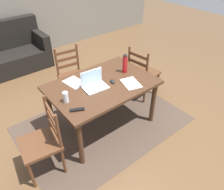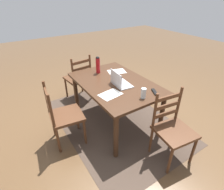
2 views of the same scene
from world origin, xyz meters
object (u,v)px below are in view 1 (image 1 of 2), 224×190
(computer_mouse, at_px, (113,81))
(laptop, at_px, (94,83))
(tv_remote, at_px, (77,110))
(dining_table, at_px, (102,89))
(water_bottle, at_px, (125,63))
(chair_right_far, at_px, (142,73))
(chair_left_near, at_px, (43,142))
(drinking_glass, at_px, (66,97))
(couch, at_px, (3,55))
(chair_far_head, at_px, (73,76))

(computer_mouse, bearing_deg, laptop, 178.75)
(computer_mouse, xyz_separation_m, tv_remote, (-0.70, -0.21, -0.01))
(dining_table, relative_size, tv_remote, 8.57)
(water_bottle, bearing_deg, computer_mouse, -161.11)
(chair_right_far, bearing_deg, chair_left_near, -169.02)
(laptop, relative_size, drinking_glass, 2.43)
(chair_left_near, relative_size, drinking_glass, 6.81)
(chair_right_far, height_order, couch, couch)
(chair_left_near, distance_m, tv_remote, 0.55)
(chair_right_far, relative_size, water_bottle, 3.28)
(chair_far_head, height_order, drinking_glass, chair_far_head)
(water_bottle, relative_size, computer_mouse, 2.90)
(computer_mouse, distance_m, tv_remote, 0.74)
(chair_left_near, height_order, tv_remote, chair_left_near)
(couch, bearing_deg, dining_table, -76.91)
(water_bottle, height_order, computer_mouse, water_bottle)
(computer_mouse, bearing_deg, couch, 120.12)
(couch, xyz_separation_m, tv_remote, (0.06, -2.97, 0.41))
(chair_right_far, distance_m, tv_remote, 1.68)
(chair_left_near, relative_size, laptop, 2.81)
(couch, height_order, computer_mouse, couch)
(chair_right_far, xyz_separation_m, drinking_glass, (-1.60, -0.25, 0.36))
(dining_table, distance_m, laptop, 0.20)
(couch, bearing_deg, computer_mouse, -74.56)
(chair_far_head, relative_size, laptop, 2.81)
(chair_right_far, bearing_deg, water_bottle, -165.12)
(dining_table, height_order, drinking_glass, drinking_glass)
(drinking_glass, relative_size, tv_remote, 0.82)
(water_bottle, bearing_deg, couch, 112.24)
(chair_left_near, xyz_separation_m, water_bottle, (1.47, 0.25, 0.44))
(dining_table, xyz_separation_m, computer_mouse, (0.14, -0.07, 0.11))
(water_bottle, bearing_deg, tv_remote, -162.41)
(chair_left_near, bearing_deg, water_bottle, 9.47)
(tv_remote, bearing_deg, water_bottle, -46.38)
(chair_right_far, height_order, tv_remote, chair_right_far)
(chair_right_far, height_order, chair_far_head, same)
(chair_left_near, xyz_separation_m, computer_mouse, (1.15, 0.14, 0.31))
(couch, bearing_deg, water_bottle, -67.76)
(laptop, relative_size, water_bottle, 1.17)
(chair_far_head, distance_m, couch, 1.93)
(dining_table, bearing_deg, tv_remote, -153.62)
(couch, xyz_separation_m, computer_mouse, (0.76, -2.75, 0.42))
(laptop, distance_m, drinking_glass, 0.46)
(couch, relative_size, water_bottle, 6.21)
(chair_far_head, relative_size, drinking_glass, 6.81)
(drinking_glass, xyz_separation_m, computer_mouse, (0.72, -0.01, -0.05))
(chair_right_far, relative_size, chair_left_near, 1.00)
(couch, xyz_separation_m, laptop, (0.50, -2.68, 0.46))
(dining_table, xyz_separation_m, chair_right_far, (1.02, 0.19, -0.20))
(laptop, xyz_separation_m, drinking_glass, (-0.46, -0.06, 0.01))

